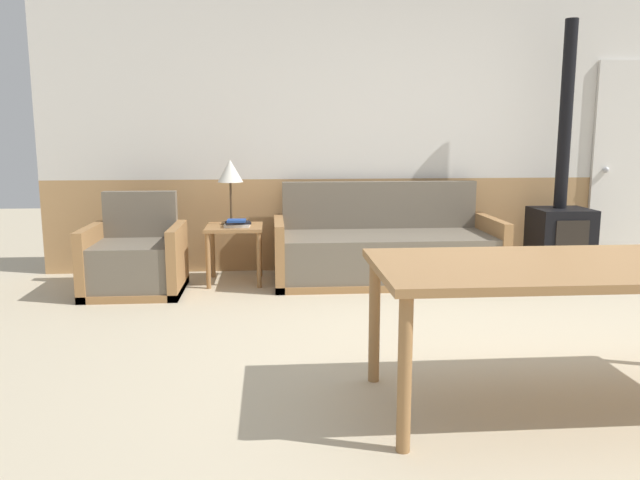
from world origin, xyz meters
TOP-DOWN VIEW (x-y plane):
  - ground_plane at (0.00, 0.00)m, footprint 16.00×16.00m
  - wall_back at (0.00, 2.63)m, footprint 7.20×0.06m
  - couch at (-0.42, 2.09)m, footprint 2.00×0.86m
  - armchair at (-2.59, 1.85)m, footprint 0.79×0.73m
  - side_table at (-1.77, 2.13)m, footprint 0.50×0.50m
  - table_lamp at (-1.81, 2.22)m, footprint 0.23×0.23m
  - book_stack at (-1.74, 2.05)m, footprint 0.24×0.17m
  - dining_table at (0.08, -0.59)m, footprint 2.09×0.88m
  - wood_stove at (1.25, 2.18)m, footprint 0.51×0.47m
  - entry_door at (2.15, 2.57)m, footprint 0.85×0.09m

SIDE VIEW (x-z plane):
  - ground_plane at x=0.00m, z-range 0.00..0.00m
  - armchair at x=-2.59m, z-range -0.15..0.67m
  - couch at x=-0.42m, z-range -0.17..0.70m
  - side_table at x=-1.77m, z-range 0.17..0.68m
  - wood_stove at x=1.25m, z-range -0.63..1.70m
  - book_stack at x=-1.74m, z-range 0.51..0.58m
  - dining_table at x=0.08m, z-range 0.30..1.02m
  - table_lamp at x=-1.81m, z-range 0.67..1.26m
  - entry_door at x=2.15m, z-range 0.00..2.02m
  - wall_back at x=0.00m, z-range 0.00..2.70m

